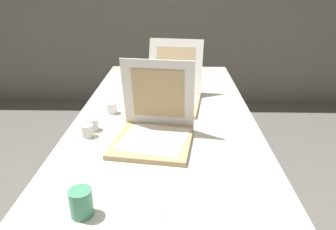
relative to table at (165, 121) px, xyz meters
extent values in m
cube|color=silver|center=(0.00, 0.00, 0.03)|extent=(0.96, 2.07, 0.03)
cylinder|color=#38383D|center=(-0.41, 0.97, -0.34)|extent=(0.04, 0.04, 0.71)
cylinder|color=#38383D|center=(0.41, 0.97, -0.34)|extent=(0.04, 0.04, 0.71)
cube|color=tan|center=(-0.05, -0.35, 0.06)|extent=(0.39, 0.39, 0.02)
cube|color=silver|center=(-0.04, -0.35, 0.07)|extent=(0.35, 0.35, 0.00)
cube|color=white|center=(-0.03, -0.21, 0.24)|extent=(0.35, 0.11, 0.34)
cube|color=tan|center=(-0.03, -0.21, 0.24)|extent=(0.25, 0.07, 0.25)
cube|color=tan|center=(0.02, 0.12, 0.06)|extent=(0.39, 0.39, 0.02)
cube|color=silver|center=(0.02, 0.12, 0.07)|extent=(0.37, 0.37, 0.00)
cube|color=white|center=(0.05, 0.35, 0.23)|extent=(0.36, 0.18, 0.32)
cube|color=tan|center=(0.05, 0.34, 0.23)|extent=(0.26, 0.12, 0.23)
cylinder|color=white|center=(-0.02, 0.13, 0.10)|extent=(0.03, 0.03, 0.00)
cylinder|color=white|center=(-0.01, 0.13, 0.08)|extent=(0.01, 0.00, 0.03)
cylinder|color=white|center=(-0.02, 0.14, 0.08)|extent=(0.00, 0.00, 0.03)
cylinder|color=white|center=(-0.02, 0.12, 0.08)|extent=(0.00, 0.00, 0.03)
cylinder|color=white|center=(-0.17, 0.36, 0.08)|extent=(0.06, 0.06, 0.06)
cylinder|color=white|center=(-0.35, -0.21, 0.08)|extent=(0.06, 0.06, 0.06)
cylinder|color=white|center=(-0.36, -0.28, 0.08)|extent=(0.06, 0.06, 0.06)
cylinder|color=white|center=(-0.30, 0.01, 0.08)|extent=(0.06, 0.06, 0.06)
cylinder|color=#4C9E75|center=(-0.24, -0.83, 0.09)|extent=(0.07, 0.07, 0.09)
cube|color=white|center=(-0.05, -0.89, 0.05)|extent=(0.19, 0.19, 0.00)
cube|color=white|center=(-0.06, -0.86, 0.05)|extent=(0.20, 0.20, 0.00)
cube|color=white|center=(-0.04, -0.86, 0.05)|extent=(0.17, 0.17, 0.00)
camera|label=1|loc=(0.05, -1.62, 0.74)|focal=33.86mm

